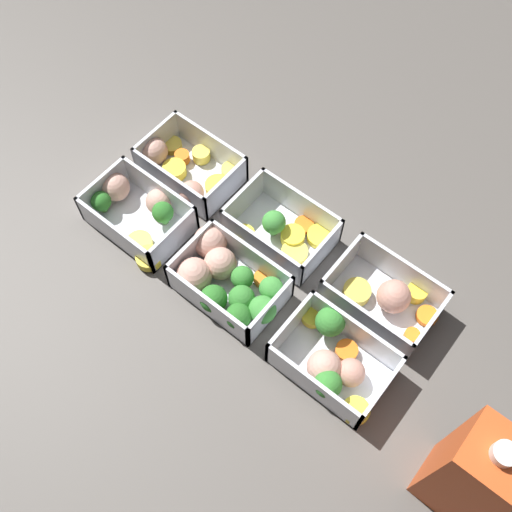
{
  "coord_description": "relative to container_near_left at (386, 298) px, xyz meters",
  "views": [
    {
      "loc": [
        -0.26,
        0.31,
        0.76
      ],
      "look_at": [
        0.0,
        0.0,
        0.02
      ],
      "focal_mm": 42.0,
      "sensor_mm": 36.0,
      "label": 1
    }
  ],
  "objects": [
    {
      "name": "juice_carton",
      "position": [
        -0.19,
        0.15,
        0.08
      ],
      "size": [
        0.07,
        0.07,
        0.2
      ],
      "color": "#D14C1E",
      "rests_on": "ground_plane"
    },
    {
      "name": "container_near_left",
      "position": [
        0.0,
        0.0,
        0.0
      ],
      "size": [
        0.15,
        0.11,
        0.06
      ],
      "color": "silver",
      "rests_on": "ground_plane"
    },
    {
      "name": "container_far_center",
      "position": [
        0.18,
        0.12,
        0.01
      ],
      "size": [
        0.17,
        0.11,
        0.06
      ],
      "color": "silver",
      "rests_on": "ground_plane"
    },
    {
      "name": "container_far_right",
      "position": [
        0.36,
        0.11,
        0.0
      ],
      "size": [
        0.17,
        0.13,
        0.06
      ],
      "color": "silver",
      "rests_on": "ground_plane"
    },
    {
      "name": "ground_plane",
      "position": [
        0.18,
        0.06,
        -0.02
      ],
      "size": [
        4.0,
        4.0,
        0.0
      ],
      "primitive_type": "plane",
      "color": "#56514C"
    },
    {
      "name": "container_near_center",
      "position": [
        0.17,
        0.0,
        -0.0
      ],
      "size": [
        0.15,
        0.12,
        0.06
      ],
      "color": "silver",
      "rests_on": "ground_plane"
    },
    {
      "name": "container_near_right",
      "position": [
        0.36,
        0.01,
        -0.0
      ],
      "size": [
        0.16,
        0.12,
        0.06
      ],
      "color": "silver",
      "rests_on": "ground_plane"
    },
    {
      "name": "container_far_left",
      "position": [
        0.0,
        0.12,
        0.0
      ],
      "size": [
        0.16,
        0.11,
        0.06
      ],
      "color": "silver",
      "rests_on": "ground_plane"
    }
  ]
}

